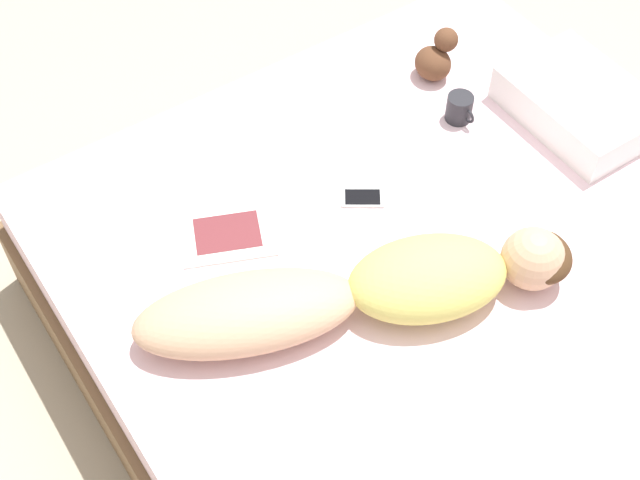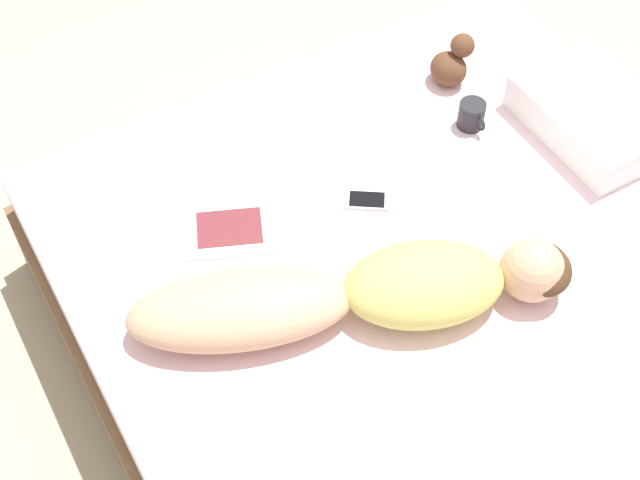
{
  "view_description": "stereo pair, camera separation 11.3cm",
  "coord_description": "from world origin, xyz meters",
  "px_view_note": "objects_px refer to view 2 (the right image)",
  "views": [
    {
      "loc": [
        1.24,
        -1.2,
        2.69
      ],
      "look_at": [
        -0.15,
        -0.26,
        0.56
      ],
      "focal_mm": 50.0,
      "sensor_mm": 36.0,
      "label": 1
    },
    {
      "loc": [
        1.3,
        -1.1,
        2.69
      ],
      "look_at": [
        -0.15,
        -0.26,
        0.56
      ],
      "focal_mm": 50.0,
      "sensor_mm": 36.0,
      "label": 2
    }
  ],
  "objects_px": {
    "coffee_mug": "(472,115)",
    "open_magazine": "(228,203)",
    "person": "(363,292)",
    "cell_phone": "(367,200)"
  },
  "relations": [
    {
      "from": "open_magazine",
      "to": "coffee_mug",
      "type": "xyz_separation_m",
      "value": [
        0.1,
        0.88,
        0.05
      ]
    },
    {
      "from": "person",
      "to": "open_magazine",
      "type": "height_order",
      "value": "person"
    },
    {
      "from": "person",
      "to": "coffee_mug",
      "type": "bearing_deg",
      "value": 144.3
    },
    {
      "from": "open_magazine",
      "to": "cell_phone",
      "type": "height_order",
      "value": "same"
    },
    {
      "from": "coffee_mug",
      "to": "cell_phone",
      "type": "height_order",
      "value": "coffee_mug"
    },
    {
      "from": "open_magazine",
      "to": "coffee_mug",
      "type": "height_order",
      "value": "coffee_mug"
    },
    {
      "from": "open_magazine",
      "to": "coffee_mug",
      "type": "distance_m",
      "value": 0.89
    },
    {
      "from": "open_magazine",
      "to": "coffee_mug",
      "type": "bearing_deg",
      "value": 106.73
    },
    {
      "from": "open_magazine",
      "to": "person",
      "type": "bearing_deg",
      "value": 39.06
    },
    {
      "from": "coffee_mug",
      "to": "open_magazine",
      "type": "bearing_deg",
      "value": -96.53
    }
  ]
}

